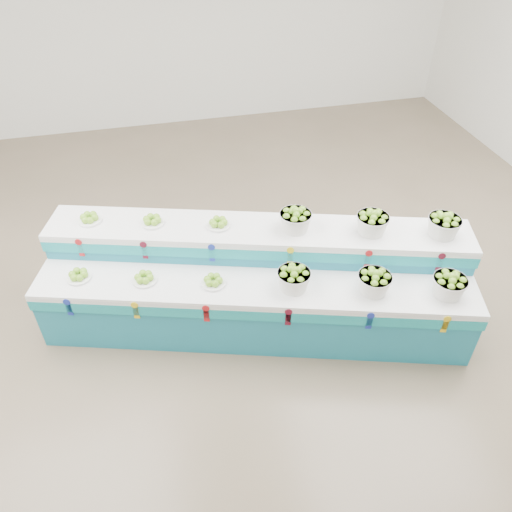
# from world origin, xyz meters

# --- Properties ---
(ground) EXTENTS (10.00, 10.00, 0.00)m
(ground) POSITION_xyz_m (0.00, 0.00, 0.00)
(ground) COLOR brown
(ground) RESTS_ON ground
(back_wall) EXTENTS (10.00, 0.00, 10.00)m
(back_wall) POSITION_xyz_m (0.00, 5.00, 2.00)
(back_wall) COLOR silver
(back_wall) RESTS_ON ground
(display_stand) EXTENTS (4.46, 2.33, 1.02)m
(display_stand) POSITION_xyz_m (0.22, -0.18, 0.51)
(display_stand) COLOR teal
(display_stand) RESTS_ON ground
(plate_lower_left) EXTENTS (0.30, 0.30, 0.10)m
(plate_lower_left) POSITION_xyz_m (-1.51, 0.07, 0.77)
(plate_lower_left) COLOR white
(plate_lower_left) RESTS_ON display_stand
(plate_lower_mid) EXTENTS (0.30, 0.30, 0.10)m
(plate_lower_mid) POSITION_xyz_m (-0.88, -0.12, 0.77)
(plate_lower_mid) COLOR white
(plate_lower_mid) RESTS_ON display_stand
(plate_lower_right) EXTENTS (0.30, 0.30, 0.10)m
(plate_lower_right) POSITION_xyz_m (-0.24, -0.32, 0.77)
(plate_lower_right) COLOR white
(plate_lower_right) RESTS_ON display_stand
(basket_lower_left) EXTENTS (0.40, 0.40, 0.23)m
(basket_lower_left) POSITION_xyz_m (0.50, -0.54, 0.84)
(basket_lower_left) COLOR silver
(basket_lower_left) RESTS_ON display_stand
(basket_lower_mid) EXTENTS (0.40, 0.40, 0.23)m
(basket_lower_mid) POSITION_xyz_m (1.22, -0.76, 0.84)
(basket_lower_mid) COLOR silver
(basket_lower_mid) RESTS_ON display_stand
(basket_lower_right) EXTENTS (0.40, 0.40, 0.23)m
(basket_lower_right) POSITION_xyz_m (1.88, -0.97, 0.84)
(basket_lower_right) COLOR silver
(basket_lower_right) RESTS_ON display_stand
(plate_upper_left) EXTENTS (0.30, 0.30, 0.10)m
(plate_upper_left) POSITION_xyz_m (-1.35, 0.58, 1.07)
(plate_upper_left) COLOR white
(plate_upper_left) RESTS_ON display_stand
(plate_upper_mid) EXTENTS (0.30, 0.30, 0.10)m
(plate_upper_mid) POSITION_xyz_m (-0.73, 0.39, 1.07)
(plate_upper_mid) COLOR white
(plate_upper_mid) RESTS_ON display_stand
(plate_upper_right) EXTENTS (0.30, 0.30, 0.10)m
(plate_upper_right) POSITION_xyz_m (-0.08, 0.20, 1.07)
(plate_upper_right) COLOR white
(plate_upper_right) RESTS_ON display_stand
(basket_upper_left) EXTENTS (0.40, 0.40, 0.23)m
(basket_upper_left) POSITION_xyz_m (0.65, -0.03, 1.14)
(basket_upper_left) COLOR silver
(basket_upper_left) RESTS_ON display_stand
(basket_upper_mid) EXTENTS (0.40, 0.40, 0.23)m
(basket_upper_mid) POSITION_xyz_m (1.38, -0.25, 1.14)
(basket_upper_mid) COLOR silver
(basket_upper_mid) RESTS_ON display_stand
(basket_upper_right) EXTENTS (0.40, 0.40, 0.23)m
(basket_upper_right) POSITION_xyz_m (2.04, -0.45, 1.14)
(basket_upper_right) COLOR silver
(basket_upper_right) RESTS_ON display_stand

